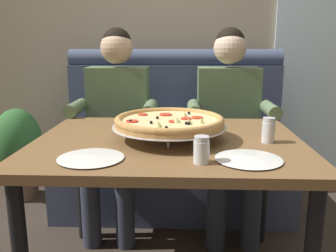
{
  "coord_description": "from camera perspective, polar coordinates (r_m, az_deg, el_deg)",
  "views": [
    {
      "loc": [
        0.07,
        -1.6,
        1.17
      ],
      "look_at": [
        -0.0,
        0.03,
        0.8
      ],
      "focal_mm": 38.59,
      "sensor_mm": 36.0,
      "label": 1
    }
  ],
  "objects": [
    {
      "name": "plate_near_right",
      "position": [
        1.41,
        -12.1,
        -4.73
      ],
      "size": [
        0.26,
        0.26,
        0.02
      ],
      "color": "white",
      "rests_on": "dining_table"
    },
    {
      "name": "back_wall_with_window",
      "position": [
        3.13,
        1.21,
        17.1
      ],
      "size": [
        6.0,
        0.12,
        2.8
      ],
      "primitive_type": "cube",
      "color": "tan",
      "rests_on": "ground_plane"
    },
    {
      "name": "plate_near_left",
      "position": [
        1.4,
        12.61,
        -4.91
      ],
      "size": [
        0.25,
        0.25,
        0.02
      ],
      "color": "white",
      "rests_on": "dining_table"
    },
    {
      "name": "patio_chair",
      "position": [
        3.87,
        19.97,
        2.5
      ],
      "size": [
        0.43,
        0.43,
        0.86
      ],
      "color": "black",
      "rests_on": "ground_plane"
    },
    {
      "name": "diner_right",
      "position": [
        2.35,
        9.64,
        1.39
      ],
      "size": [
        0.54,
        0.64,
        1.27
      ],
      "color": "#2D3342",
      "rests_on": "ground_plane"
    },
    {
      "name": "shaker_parmesan",
      "position": [
        1.33,
        5.31,
        -4.07
      ],
      "size": [
        0.06,
        0.06,
        0.1
      ],
      "color": "white",
      "rests_on": "dining_table"
    },
    {
      "name": "pizza",
      "position": [
        1.64,
        0.23,
        0.69
      ],
      "size": [
        0.52,
        0.52,
        0.12
      ],
      "color": "silver",
      "rests_on": "dining_table"
    },
    {
      "name": "diner_left",
      "position": [
        2.37,
        -8.15,
        1.54
      ],
      "size": [
        0.54,
        0.64,
        1.27
      ],
      "color": "#2D3342",
      "rests_on": "ground_plane"
    },
    {
      "name": "potted_plant",
      "position": [
        2.97,
        -22.55,
        -3.41
      ],
      "size": [
        0.36,
        0.36,
        0.7
      ],
      "color": "brown",
      "rests_on": "ground_plane"
    },
    {
      "name": "shaker_oregano",
      "position": [
        1.66,
        15.57,
        -0.91
      ],
      "size": [
        0.06,
        0.06,
        0.11
      ],
      "color": "white",
      "rests_on": "dining_table"
    },
    {
      "name": "dining_table",
      "position": [
        1.68,
        0.02,
        -4.94
      ],
      "size": [
        1.22,
        0.96,
        0.74
      ],
      "color": "brown",
      "rests_on": "ground_plane"
    },
    {
      "name": "booth_bench",
      "position": [
        2.67,
        0.85,
        -3.95
      ],
      "size": [
        1.62,
        0.78,
        1.13
      ],
      "color": "#424C6B",
      "rests_on": "ground_plane"
    }
  ]
}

